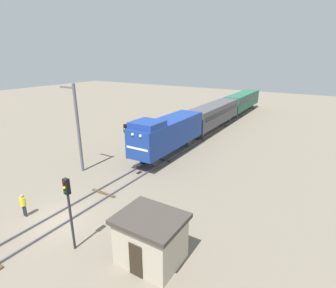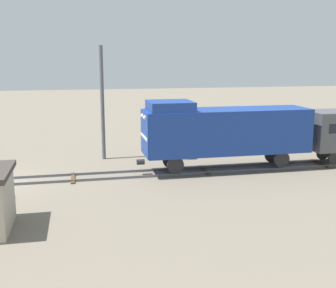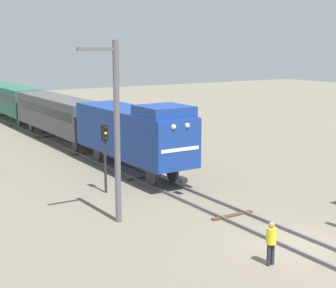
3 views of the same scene
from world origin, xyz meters
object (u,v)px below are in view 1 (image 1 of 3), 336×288
Objects in this scene: passenger_car_trailing at (242,100)px; worker_near_track at (23,203)px; traffic_signal_mid at (126,135)px; passenger_car_leading at (214,113)px; catenary_mast at (78,127)px; locomotive at (167,132)px; traffic_signal_near at (69,202)px; relay_hut at (151,238)px.

worker_near_track is at bearing -93.19° from passenger_car_trailing.
traffic_signal_mid reaches higher than passenger_car_trailing.
passenger_car_leading is 1.67× the size of catenary_mast.
locomotive reaches higher than traffic_signal_near.
traffic_signal_mid is 0.46× the size of catenary_mast.
worker_near_track is 9.98m from relay_hut.
traffic_signal_mid reaches higher than passenger_car_leading.
traffic_signal_near is 1.28× the size of relay_hut.
passenger_car_leading is 14.60m from passenger_car_trailing.
passenger_car_trailing is at bearing 90.00° from passenger_car_leading.
traffic_signal_near is at bearing -159.45° from relay_hut.
catenary_mast is at bearing 136.62° from traffic_signal_near.
passenger_car_trailing is 42.48m from relay_hut.
worker_near_track is (-5.60, 0.40, -2.10)m from traffic_signal_near.
traffic_signal_mid is at bearing -3.15° from worker_near_track.
locomotive is 6.82× the size of worker_near_track.
traffic_signal_mid is (-3.40, -2.97, -0.08)m from locomotive.
locomotive is 15.82m from relay_hut.
catenary_mast is (-8.26, 7.80, 1.34)m from traffic_signal_near.
passenger_car_leading is 8.24× the size of worker_near_track.
passenger_car_trailing is 8.24× the size of worker_near_track.
relay_hut is (7.50, -41.79, -1.13)m from passenger_car_trailing.
locomotive reaches higher than worker_near_track.
passenger_car_leading is 28.23m from relay_hut.
locomotive is 15.80m from traffic_signal_near.
catenary_mast is at bearing 153.75° from relay_hut.
locomotive is 15.36m from worker_near_track.
passenger_car_leading is 21.69m from catenary_mast.
traffic_signal_near reaches higher than passenger_car_trailing.
locomotive reaches higher than passenger_car_leading.
traffic_signal_near is 11.44m from catenary_mast.
traffic_signal_mid reaches higher than relay_hut.
passenger_car_trailing is at bearing 83.72° from traffic_signal_mid.
passenger_car_trailing is at bearing 90.00° from locomotive.
traffic_signal_near is at bearing -101.99° from worker_near_track.
catenary_mast is at bearing -109.45° from traffic_signal_mid.
passenger_car_trailing is (0.00, 14.60, 0.00)m from passenger_car_leading.
catenary_mast reaches higher than passenger_car_trailing.
catenary_mast is at bearing -103.54° from passenger_car_leading.
traffic_signal_near reaches higher than passenger_car_leading.
traffic_signal_near is at bearing -62.17° from traffic_signal_mid.
traffic_signal_near reaches higher than worker_near_track.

